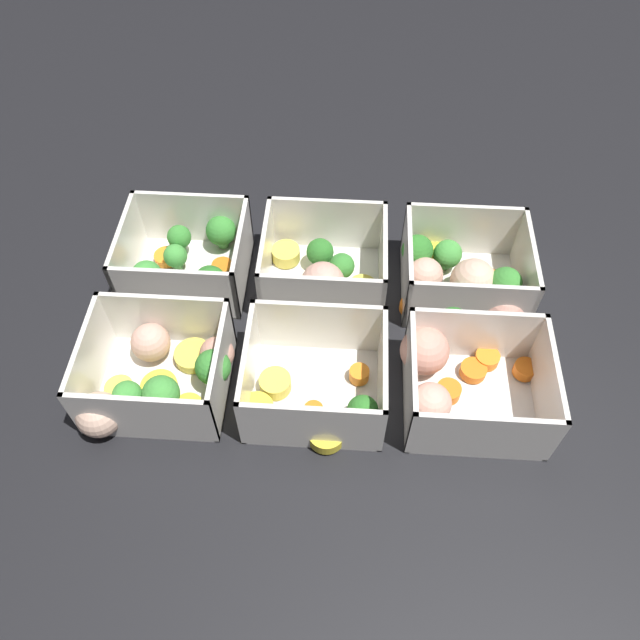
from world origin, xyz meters
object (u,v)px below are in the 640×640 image
at_px(container_near_left, 464,280).
at_px(container_near_right, 189,259).
at_px(container_near_center, 326,271).
at_px(container_far_left, 456,379).
at_px(container_far_center, 315,387).
at_px(container_far_right, 158,376).

bearing_deg(container_near_left, container_near_right, -1.95).
height_order(container_near_left, container_near_center, same).
bearing_deg(container_near_center, container_far_left, 135.73).
bearing_deg(container_far_center, container_far_right, -0.96).
bearing_deg(container_far_right, container_near_left, -155.31).
relative_size(container_near_right, container_far_center, 0.91).
height_order(container_near_left, container_near_right, same).
height_order(container_near_center, container_near_right, same).
height_order(container_near_right, container_far_left, same).
height_order(container_far_center, container_far_right, same).
height_order(container_near_right, container_far_center, same).
xyz_separation_m(container_near_right, container_far_right, (0.00, 0.16, -0.00)).
relative_size(container_far_center, container_far_right, 1.00).
distance_m(container_far_center, container_far_right, 0.16).
distance_m(container_near_center, container_far_center, 0.15).
bearing_deg(container_far_right, container_near_right, -90.72).
distance_m(container_near_center, container_near_right, 0.16).
distance_m(container_near_right, container_far_center, 0.23).
distance_m(container_near_left, container_near_right, 0.32).
bearing_deg(container_near_left, container_far_left, 82.08).
bearing_deg(container_near_center, container_far_right, 43.02).
bearing_deg(container_near_center, container_near_right, -2.41).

